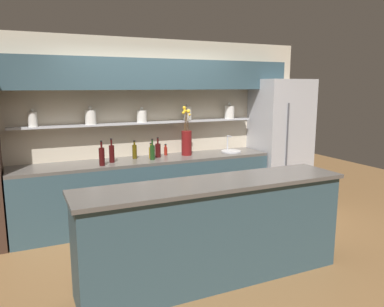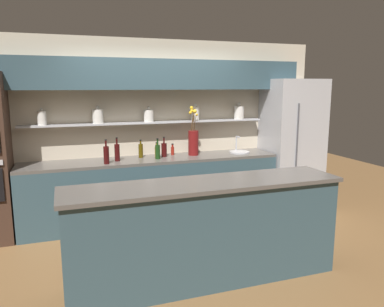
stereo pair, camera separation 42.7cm
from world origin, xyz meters
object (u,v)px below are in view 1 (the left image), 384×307
object	(u,v)px
bottle_wine_1	(112,153)
bottle_oil_3	(151,152)
bottle_oil_4	(135,151)
bottle_wine_2	(102,156)
flower_vase	(187,141)
refrigerator	(280,142)
sink_fixture	(231,150)
bottle_wine_6	(158,150)
bottle_wine_0	(152,152)
bottle_sauce_5	(166,150)

from	to	relation	value
bottle_wine_1	bottle_oil_3	world-z (taller)	bottle_wine_1
bottle_oil_3	bottle_oil_4	world-z (taller)	bottle_oil_4
bottle_wine_1	bottle_wine_2	xyz separation A→B (m)	(-0.16, -0.15, -0.00)
flower_vase	bottle_wine_1	xyz separation A→B (m)	(-1.13, -0.08, -0.09)
refrigerator	sink_fixture	world-z (taller)	refrigerator
refrigerator	bottle_wine_6	bearing A→B (deg)	177.06
bottle_wine_1	bottle_oil_4	xyz separation A→B (m)	(0.35, 0.14, -0.02)
bottle_wine_2	bottle_wine_1	bearing A→B (deg)	42.07
bottle_oil_4	refrigerator	bearing A→B (deg)	-3.53
sink_fixture	bottle_oil_4	distance (m)	1.52
refrigerator	bottle_wine_2	distance (m)	2.93
bottle_wine_6	sink_fixture	bearing A→B (deg)	-2.83
refrigerator	bottle_wine_2	xyz separation A→B (m)	(-2.93, -0.13, 0.03)
bottle_oil_4	bottle_wine_6	bearing A→B (deg)	-7.20
bottle_wine_0	bottle_wine_6	distance (m)	0.19
sink_fixture	bottle_wine_6	world-z (taller)	bottle_wine_6
flower_vase	bottle_oil_3	distance (m)	0.58
refrigerator	bottle_wine_6	distance (m)	2.08
bottle_wine_6	bottle_oil_3	bearing A→B (deg)	-160.58
bottle_wine_0	bottle_wine_1	world-z (taller)	bottle_wine_1
bottle_wine_1	bottle_oil_4	distance (m)	0.38
refrigerator	flower_vase	distance (m)	1.64
refrigerator	bottle_oil_3	bearing A→B (deg)	178.32
bottle_wine_0	bottle_oil_4	xyz separation A→B (m)	(-0.20, 0.18, -0.00)
bottle_wine_1	bottle_wine_0	bearing A→B (deg)	-4.50
bottle_wine_1	flower_vase	bearing A→B (deg)	4.10
flower_vase	bottle_wine_2	size ratio (longest dim) A/B	2.21
flower_vase	refrigerator	bearing A→B (deg)	-3.22
bottle_wine_2	bottle_oil_4	size ratio (longest dim) A/B	1.26
bottle_wine_1	bottle_sauce_5	xyz separation A→B (m)	(0.84, 0.20, -0.05)
bottle_sauce_5	bottle_wine_6	bearing A→B (deg)	-146.13
flower_vase	bottle_wine_0	bearing A→B (deg)	-167.74
refrigerator	bottle_oil_3	size ratio (longest dim) A/B	9.20
bottle_oil_3	bottle_wine_6	bearing A→B (deg)	19.42
bottle_wine_2	bottle_wine_6	distance (m)	0.88
sink_fixture	bottle_sauce_5	world-z (taller)	sink_fixture
bottle_wine_0	bottle_sauce_5	world-z (taller)	bottle_wine_0
bottle_wine_2	bottle_oil_3	bearing A→B (deg)	15.28
bottle_wine_0	sink_fixture	bearing A→B (deg)	3.56
bottle_wine_0	bottle_oil_4	size ratio (longest dim) A/B	1.14
refrigerator	sink_fixture	size ratio (longest dim) A/B	6.59
refrigerator	bottle_oil_4	world-z (taller)	refrigerator
bottle_wine_1	bottle_oil_3	xyz separation A→B (m)	(0.57, 0.05, -0.04)
sink_fixture	bottle_oil_4	xyz separation A→B (m)	(-1.51, 0.10, 0.08)
sink_fixture	bottle_wine_0	distance (m)	1.31
sink_fixture	bottle_wine_6	size ratio (longest dim) A/B	1.07
bottle_wine_1	bottle_oil_4	bearing A→B (deg)	21.29
bottle_sauce_5	bottle_wine_0	bearing A→B (deg)	-139.55
bottle_wine_0	bottle_oil_4	distance (m)	0.27
sink_fixture	bottle_wine_0	bearing A→B (deg)	-176.44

